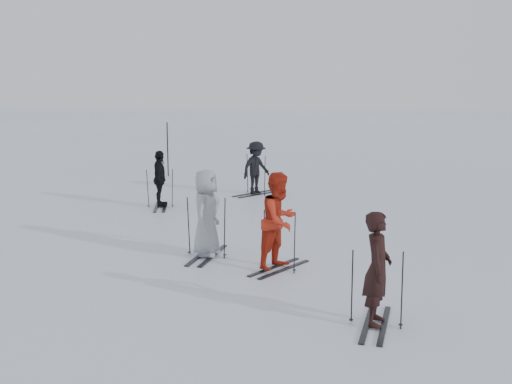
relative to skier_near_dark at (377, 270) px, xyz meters
The scene contains 12 objects.
ground 5.12m from the skier_near_dark, 122.46° to the left, with size 120.00×120.00×0.00m, color silver.
skier_near_dark is the anchor object (origin of this frame).
skier_red 3.14m from the skier_near_dark, 124.87° to the left, with size 0.90×0.70×1.85m, color #B32714.
skier_grey 4.68m from the skier_near_dark, 136.40° to the left, with size 0.87×0.56×1.77m, color #9BA0A3.
skier_uphill_left 9.84m from the skier_near_dark, 126.87° to the left, with size 0.93×0.39×1.58m, color black.
skier_uphill_far 10.98m from the skier_near_dark, 109.08° to the left, with size 1.06×0.61×1.63m, color black.
skis_near_dark 0.26m from the skier_near_dark, ahead, with size 0.86×1.62×1.18m, color black, non-canonical shape.
skis_red 3.15m from the skier_near_dark, 124.87° to the left, with size 0.85×1.60×1.17m, color black, non-canonical shape.
skis_grey 4.68m from the skier_near_dark, 136.40° to the left, with size 0.92×1.74×1.27m, color black, non-canonical shape.
skis_uphill_left 9.84m from the skier_near_dark, 126.87° to the left, with size 0.82×1.54×1.12m, color black, non-canonical shape.
skis_uphill_far 10.98m from the skier_near_dark, 109.08° to the left, with size 0.94×1.77×1.29m, color black, non-canonical shape.
piste_marker 15.41m from the skier_near_dark, 118.88° to the left, with size 0.04×0.04×2.00m, color black.
Camera 1 is at (2.49, -13.45, 3.63)m, focal length 45.00 mm.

